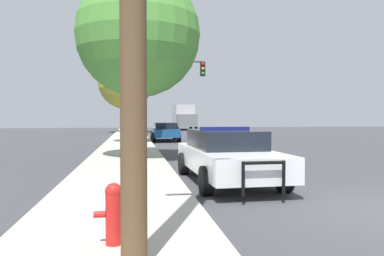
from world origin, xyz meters
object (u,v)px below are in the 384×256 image
at_px(fire_hydrant, 114,212).
at_px(tree_sidewalk_near, 138,36).
at_px(tree_sidewalk_mid, 127,64).
at_px(police_car, 227,154).
at_px(tree_sidewalk_far, 126,81).
at_px(traffic_cone, 120,209).
at_px(box_truck, 184,117).
at_px(car_background_midblock, 165,131).
at_px(traffic_light, 166,83).

bearing_deg(fire_hydrant, tree_sidewalk_near, 87.23).
bearing_deg(tree_sidewalk_mid, police_car, -78.79).
bearing_deg(tree_sidewalk_far, tree_sidewalk_near, -87.97).
height_order(tree_sidewalk_near, tree_sidewalk_mid, tree_sidewalk_near).
distance_m(fire_hydrant, traffic_cone, 0.62).
bearing_deg(box_truck, police_car, 83.51).
xyz_separation_m(car_background_midblock, tree_sidewalk_mid, (-2.64, -3.23, 4.34)).
bearing_deg(traffic_cone, tree_sidewalk_near, 87.37).
height_order(box_truck, tree_sidewalk_mid, tree_sidewalk_mid).
xyz_separation_m(traffic_light, tree_sidewalk_near, (-1.83, -8.39, 1.07)).
relative_size(police_car, tree_sidewalk_far, 0.61).
height_order(tree_sidewalk_near, traffic_cone, tree_sidewalk_near).
bearing_deg(tree_sidewalk_near, traffic_light, 77.66).
xyz_separation_m(traffic_light, tree_sidewalk_far, (-2.78, 18.17, 1.74)).
bearing_deg(traffic_light, tree_sidewalk_mid, 167.75).
distance_m(tree_sidewalk_far, traffic_cone, 36.47).
bearing_deg(tree_sidewalk_near, box_truck, 79.34).
height_order(police_car, traffic_cone, police_car).
distance_m(tree_sidewalk_near, tree_sidewalk_far, 26.59).
xyz_separation_m(car_background_midblock, tree_sidewalk_near, (-2.09, -12.14, 4.22)).
bearing_deg(police_car, car_background_midblock, -91.11).
distance_m(fire_hydrant, tree_sidewalk_mid, 19.58).
bearing_deg(tree_sidewalk_far, tree_sidewalk_mid, -88.74).
bearing_deg(box_truck, tree_sidewalk_far, 49.18).
bearing_deg(box_truck, tree_sidewalk_near, 79.07).
height_order(police_car, tree_sidewalk_near, tree_sidewalk_near).
xyz_separation_m(box_truck, tree_sidewalk_near, (-6.67, -35.46, 3.16)).
xyz_separation_m(fire_hydrant, box_truck, (7.16, 45.60, 1.23)).
bearing_deg(fire_hydrant, car_background_midblock, 83.39).
xyz_separation_m(fire_hydrant, traffic_light, (2.33, 18.53, 3.32)).
distance_m(traffic_light, tree_sidewalk_mid, 2.72).
bearing_deg(tree_sidewalk_mid, traffic_light, -12.25).
bearing_deg(fire_hydrant, traffic_light, 82.85).
xyz_separation_m(tree_sidewalk_near, tree_sidewalk_mid, (-0.55, 8.91, 0.12)).
xyz_separation_m(police_car, tree_sidewalk_far, (-3.18, 31.76, 4.87)).
distance_m(police_car, tree_sidewalk_near, 7.05).
relative_size(fire_hydrant, car_background_midblock, 0.17).
relative_size(traffic_light, tree_sidewalk_far, 0.62).
distance_m(police_car, box_truck, 40.92).
bearing_deg(tree_sidewalk_near, tree_sidewalk_mid, 93.55).
relative_size(traffic_light, traffic_cone, 8.67).
distance_m(fire_hydrant, traffic_light, 18.97).
relative_size(tree_sidewalk_far, tree_sidewalk_mid, 1.24).
relative_size(police_car, car_background_midblock, 1.09).
bearing_deg(traffic_light, fire_hydrant, -97.15).
xyz_separation_m(box_truck, tree_sidewalk_far, (-7.61, -8.90, 3.82)).
height_order(traffic_light, box_truck, traffic_light).
bearing_deg(tree_sidewalk_far, police_car, -84.28).
height_order(car_background_midblock, tree_sidewalk_near, tree_sidewalk_near).
height_order(police_car, car_background_midblock, police_car).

